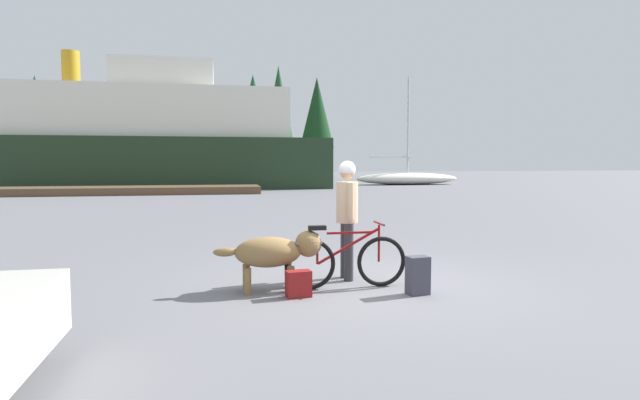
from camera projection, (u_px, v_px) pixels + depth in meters
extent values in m
plane|color=slate|center=(366.00, 284.00, 7.38)|extent=(160.00, 160.00, 0.00)
torus|color=black|center=(381.00, 261.00, 7.24)|extent=(0.71, 0.06, 0.71)
torus|color=black|center=(310.00, 264.00, 7.04)|extent=(0.71, 0.06, 0.71)
cube|color=maroon|center=(350.00, 233.00, 7.12)|extent=(0.65, 0.03, 0.03)
cube|color=maroon|center=(348.00, 246.00, 7.13)|extent=(0.88, 0.03, 0.49)
cylinder|color=maroon|center=(317.00, 249.00, 7.04)|extent=(0.03, 0.03, 0.42)
cylinder|color=maroon|center=(379.00, 243.00, 7.21)|extent=(0.03, 0.03, 0.52)
cube|color=black|center=(317.00, 228.00, 7.02)|extent=(0.24, 0.10, 0.06)
cylinder|color=maroon|center=(379.00, 223.00, 7.19)|extent=(0.03, 0.44, 0.03)
cube|color=slate|center=(309.00, 243.00, 7.01)|extent=(0.36, 0.14, 0.02)
cylinder|color=#333338|center=(345.00, 250.00, 7.78)|extent=(0.14, 0.14, 0.85)
cylinder|color=#333338|center=(349.00, 252.00, 7.57)|extent=(0.14, 0.14, 0.85)
cylinder|color=#D8B28C|center=(347.00, 202.00, 7.62)|extent=(0.32, 0.32, 0.60)
cylinder|color=#D8B28C|center=(344.00, 199.00, 7.84)|extent=(0.09, 0.09, 0.53)
cylinder|color=#D8B28C|center=(351.00, 201.00, 7.40)|extent=(0.09, 0.09, 0.53)
sphere|color=tan|center=(347.00, 171.00, 7.59)|extent=(0.23, 0.23, 0.23)
sphere|color=white|center=(347.00, 169.00, 7.59)|extent=(0.25, 0.25, 0.25)
ellipsoid|color=olive|center=(268.00, 252.00, 6.95)|extent=(0.90, 0.49, 0.41)
sphere|color=olive|center=(308.00, 244.00, 7.05)|extent=(0.36, 0.36, 0.36)
ellipsoid|color=olive|center=(225.00, 252.00, 6.84)|extent=(0.32, 0.12, 0.12)
cylinder|color=olive|center=(288.00, 275.00, 7.17)|extent=(0.10, 0.10, 0.35)
cylinder|color=olive|center=(291.00, 280.00, 6.90)|extent=(0.10, 0.10, 0.35)
cylinder|color=olive|center=(246.00, 277.00, 7.05)|extent=(0.10, 0.10, 0.35)
cylinder|color=olive|center=(248.00, 281.00, 6.79)|extent=(0.10, 0.10, 0.35)
cube|color=#3F3F4C|center=(418.00, 275.00, 6.81)|extent=(0.30, 0.24, 0.51)
cube|color=maroon|center=(299.00, 284.00, 6.68)|extent=(0.34, 0.22, 0.35)
cube|color=brown|center=(125.00, 190.00, 27.68)|extent=(14.33, 2.87, 0.40)
cube|color=#1E331E|center=(125.00, 163.00, 34.29)|extent=(26.48, 8.52, 3.25)
cube|color=silver|center=(124.00, 115.00, 34.05)|extent=(21.18, 7.16, 3.20)
cube|color=silver|center=(165.00, 77.00, 34.38)|extent=(6.35, 5.11, 1.80)
cylinder|color=#BF8C19|center=(71.00, 70.00, 33.22)|extent=(1.10, 1.10, 2.40)
ellipsoid|color=silver|center=(407.00, 179.00, 39.10)|extent=(8.00, 2.24, 0.90)
cylinder|color=#B2B2B7|center=(408.00, 125.00, 38.80)|extent=(0.14, 0.14, 7.15)
cylinder|color=#B2B2B7|center=(393.00, 157.00, 38.74)|extent=(3.60, 0.10, 0.10)
cylinder|color=#4C331E|center=(38.00, 167.00, 44.39)|extent=(0.34, 0.34, 2.58)
cone|color=#1E4C28|center=(36.00, 114.00, 44.05)|extent=(3.50, 3.50, 6.53)
cylinder|color=#4C331E|center=(254.00, 165.00, 50.67)|extent=(0.42, 0.42, 2.86)
cone|color=#1E4C28|center=(253.00, 113.00, 50.29)|extent=(3.94, 3.94, 7.33)
cylinder|color=#4C331E|center=(317.00, 164.00, 50.18)|extent=(0.50, 0.50, 3.03)
cone|color=#143819|center=(317.00, 113.00, 49.81)|extent=(3.34, 3.34, 6.82)
cylinder|color=#4C331E|center=(279.00, 168.00, 55.21)|extent=(0.41, 0.41, 2.16)
cone|color=#1E4C28|center=(279.00, 112.00, 54.77)|extent=(3.84, 3.84, 9.70)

